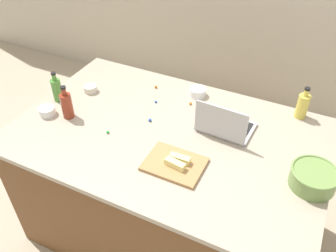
{
  "coord_description": "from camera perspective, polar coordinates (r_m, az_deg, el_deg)",
  "views": [
    {
      "loc": [
        0.68,
        -1.39,
        2.21
      ],
      "look_at": [
        0.0,
        0.0,
        0.95
      ],
      "focal_mm": 37.59,
      "sensor_mm": 36.0,
      "label": 1
    }
  ],
  "objects": [
    {
      "name": "candy_0",
      "position": [
        2.25,
        3.67,
        3.68
      ],
      "size": [
        0.02,
        0.02,
        0.02
      ],
      "primitive_type": "sphere",
      "color": "orange",
      "rests_on": "island_counter"
    },
    {
      "name": "bottle_soy",
      "position": [
        2.18,
        -16.09,
        3.29
      ],
      "size": [
        0.07,
        0.07,
        0.22
      ],
      "color": "maroon",
      "rests_on": "island_counter"
    },
    {
      "name": "ramekin_wide",
      "position": [
        2.27,
        -18.99,
        2.3
      ],
      "size": [
        0.1,
        0.1,
        0.05
      ],
      "primitive_type": "cylinder",
      "color": "white",
      "rests_on": "island_counter"
    },
    {
      "name": "candy_3",
      "position": [
        2.11,
        -2.94,
        0.99
      ],
      "size": [
        0.02,
        0.02,
        0.02
      ],
      "primitive_type": "sphere",
      "color": "blue",
      "rests_on": "island_counter"
    },
    {
      "name": "cutting_board",
      "position": [
        1.83,
        1.05,
        -6.19
      ],
      "size": [
        0.3,
        0.23,
        0.02
      ],
      "primitive_type": "cube",
      "color": "#AD7F4C",
      "rests_on": "island_counter"
    },
    {
      "name": "ramekin_medium",
      "position": [
        2.33,
        4.85,
        5.51
      ],
      "size": [
        0.11,
        0.11,
        0.05
      ],
      "primitive_type": "cylinder",
      "color": "white",
      "rests_on": "island_counter"
    },
    {
      "name": "ground_plane",
      "position": [
        2.7,
        0.0,
        -15.85
      ],
      "size": [
        12.0,
        12.0,
        0.0
      ],
      "primitive_type": "plane",
      "color": "#B7A88E"
    },
    {
      "name": "island_counter",
      "position": [
        2.34,
        0.0,
        -9.5
      ],
      "size": [
        1.79,
        1.13,
        0.9
      ],
      "color": "brown",
      "rests_on": "ground"
    },
    {
      "name": "bottle_olive",
      "position": [
        2.36,
        -17.57,
        5.7
      ],
      "size": [
        0.06,
        0.06,
        0.2
      ],
      "color": "#4C8C38",
      "rests_on": "island_counter"
    },
    {
      "name": "bottle_oil",
      "position": [
        2.25,
        20.99,
        3.12
      ],
      "size": [
        0.07,
        0.07,
        0.21
      ],
      "color": "#DBC64C",
      "rests_on": "island_counter"
    },
    {
      "name": "candy_2",
      "position": [
        2.41,
        -1.99,
        6.37
      ],
      "size": [
        0.02,
        0.02,
        0.02
      ],
      "primitive_type": "sphere",
      "color": "orange",
      "rests_on": "island_counter"
    },
    {
      "name": "ramekin_small",
      "position": [
        2.42,
        -12.46,
        5.92
      ],
      "size": [
        0.09,
        0.09,
        0.04
      ],
      "primitive_type": "cylinder",
      "color": "beige",
      "rests_on": "island_counter"
    },
    {
      "name": "butter_stick_left",
      "position": [
        1.79,
        1.15,
        -6.18
      ],
      "size": [
        0.11,
        0.05,
        0.04
      ],
      "primitive_type": "cube",
      "rotation": [
        0.0,
        0.0,
        -0.13
      ],
      "color": "#F4E58C",
      "rests_on": "cutting_board"
    },
    {
      "name": "candy_1",
      "position": [
        2.05,
        -9.75,
        -0.98
      ],
      "size": [
        0.02,
        0.02,
        0.02
      ],
      "primitive_type": "sphere",
      "color": "green",
      "rests_on": "island_counter"
    },
    {
      "name": "laptop",
      "position": [
        2.03,
        9.13,
        0.17
      ],
      "size": [
        0.32,
        0.25,
        0.22
      ],
      "color": "#B7B7BC",
      "rests_on": "island_counter"
    },
    {
      "name": "butter_stick_right",
      "position": [
        1.82,
        1.93,
        -5.33
      ],
      "size": [
        0.11,
        0.04,
        0.04
      ],
      "primitive_type": "cube",
      "rotation": [
        0.0,
        0.0,
        0.04
      ],
      "color": "#F4E58C",
      "rests_on": "cutting_board"
    },
    {
      "name": "mixing_bowl_large",
      "position": [
        1.84,
        22.54,
        -7.75
      ],
      "size": [
        0.23,
        0.23,
        0.1
      ],
      "color": "#72934C",
      "rests_on": "island_counter"
    },
    {
      "name": "candy_4",
      "position": [
        2.26,
        -1.98,
        3.97
      ],
      "size": [
        0.02,
        0.02,
        0.02
      ],
      "primitive_type": "sphere",
      "color": "blue",
      "rests_on": "island_counter"
    }
  ]
}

